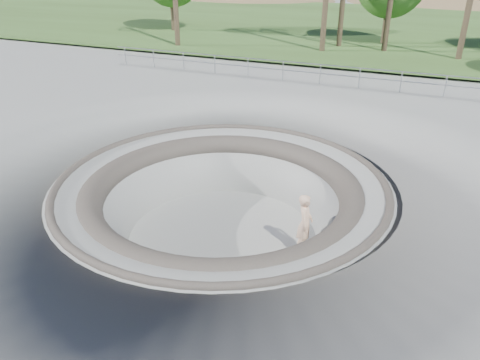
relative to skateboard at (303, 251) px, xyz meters
The scene contains 7 objects.
ground 3.26m from the skateboard, behind, with size 180.00×180.00×0.00m, color gray.
skate_bowl 2.70m from the skateboard, behind, with size 14.00×14.00×4.10m.
grass_strip 34.16m from the skateboard, 94.54° to the left, with size 180.00×36.00×0.12m.
distant_hills 57.41m from the skateboard, 88.92° to the left, with size 103.20×45.00×28.60m.
safety_railing 12.55m from the skateboard, 102.69° to the left, with size 25.00×0.06×1.03m.
skateboard is the anchor object (origin of this frame).
skater 0.97m from the skateboard, ahead, with size 0.69×0.45×1.90m, color beige.
Camera 1 is at (5.55, -11.64, 6.42)m, focal length 35.00 mm.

